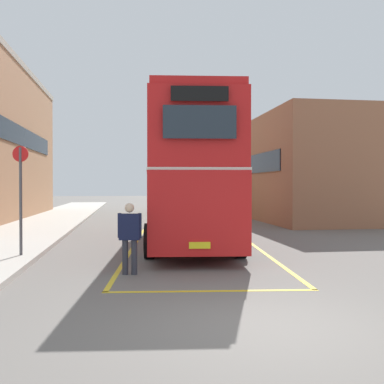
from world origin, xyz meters
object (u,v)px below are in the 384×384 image
double_decker_bus (190,173)px  pedestrian_boarding (130,233)px  bus_stop_sign (21,190)px  single_deck_bus (183,191)px

double_decker_bus → pedestrian_boarding: 5.86m
pedestrian_boarding → bus_stop_sign: size_ratio=0.55×
single_deck_bus → bus_stop_sign: size_ratio=2.83×
pedestrian_boarding → bus_stop_sign: (-2.99, 2.44, 0.98)m
double_decker_bus → bus_stop_sign: bearing=-151.7°
single_deck_bus → bus_stop_sign: bearing=-109.4°
single_deck_bus → pedestrian_boarding: (-4.04, -22.34, -0.68)m
double_decker_bus → bus_stop_sign: (-5.15, -2.78, -0.57)m
pedestrian_boarding → single_deck_bus: bearing=79.8°
single_deck_bus → bus_stop_sign: (-7.03, -19.90, 0.30)m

